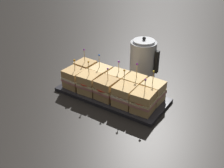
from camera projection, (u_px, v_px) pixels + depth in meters
The scene contains 13 objects.
ground_plane at pixel (112, 96), 1.48m from camera, with size 6.00×6.00×0.00m, color black.
serving_platter at pixel (112, 95), 1.47m from camera, with size 0.58×0.25×0.02m.
sandwich_front_far_left at pixel (74, 78), 1.50m from camera, with size 0.11×0.11×0.16m.
sandwich_front_left at pixel (89, 83), 1.45m from camera, with size 0.10×0.10×0.18m.
sandwich_front_center at pixel (107, 89), 1.40m from camera, with size 0.10×0.11×0.17m.
sandwich_front_right at pixel (124, 95), 1.35m from camera, with size 0.10×0.10×0.19m.
sandwich_front_far_right at pixel (143, 102), 1.30m from camera, with size 0.10×0.10×0.17m.
sandwich_back_far_left at pixel (86, 70), 1.58m from camera, with size 0.10×0.10×0.18m.
sandwich_back_left at pixel (101, 76), 1.53m from camera, with size 0.11×0.11×0.18m.
sandwich_back_center at pixel (118, 81), 1.48m from camera, with size 0.10×0.10×0.16m.
sandwich_back_right at pixel (135, 86), 1.43m from camera, with size 0.10×0.10×0.18m.
sandwich_back_far_right at pixel (153, 92), 1.38m from camera, with size 0.11×0.11×0.17m.
kettle_steel at pixel (143, 59), 1.60m from camera, with size 0.17×0.15×0.25m.
Camera 1 is at (0.68, -1.04, 0.80)m, focal length 45.00 mm.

